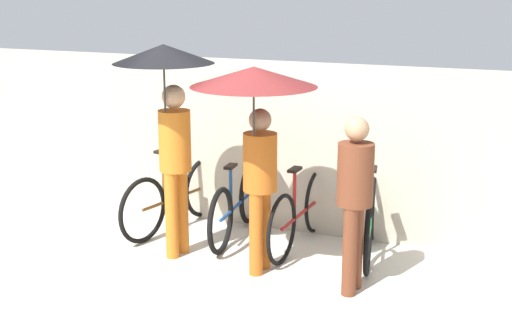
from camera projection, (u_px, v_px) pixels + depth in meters
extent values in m
plane|color=beige|center=(200.00, 303.00, 6.22)|extent=(30.00, 30.00, 0.00)
cube|color=#B2A893|center=(283.00, 147.00, 7.88)|extent=(10.27, 0.12, 1.89)
torus|color=black|center=(204.00, 187.00, 8.42)|extent=(0.20, 0.71, 0.72)
torus|color=black|center=(143.00, 210.00, 7.57)|extent=(0.20, 0.71, 0.72)
cylinder|color=brown|center=(175.00, 198.00, 8.00)|extent=(0.26, 1.04, 0.04)
cylinder|color=brown|center=(163.00, 177.00, 7.78)|extent=(0.04, 0.04, 0.57)
cube|color=black|center=(163.00, 151.00, 7.71)|extent=(0.13, 0.21, 0.03)
cylinder|color=brown|center=(204.00, 158.00, 8.33)|extent=(0.04, 0.04, 0.72)
cylinder|color=brown|center=(203.00, 127.00, 8.25)|extent=(0.44, 0.12, 0.03)
torus|color=black|center=(250.00, 193.00, 8.21)|extent=(0.12, 0.70, 0.70)
torus|color=black|center=(221.00, 221.00, 7.27)|extent=(0.12, 0.70, 0.70)
cylinder|color=#19478C|center=(236.00, 206.00, 7.74)|extent=(0.13, 1.01, 0.04)
cylinder|color=#19478C|center=(231.00, 190.00, 7.52)|extent=(0.04, 0.04, 0.48)
cube|color=black|center=(231.00, 166.00, 7.46)|extent=(0.11, 0.21, 0.03)
cylinder|color=#19478C|center=(250.00, 168.00, 8.14)|extent=(0.04, 0.04, 0.61)
cylinder|color=#19478C|center=(250.00, 142.00, 8.06)|extent=(0.44, 0.07, 0.03)
torus|color=black|center=(317.00, 201.00, 7.91)|extent=(0.07, 0.71, 0.71)
torus|color=black|center=(282.00, 229.00, 7.00)|extent=(0.07, 0.71, 0.71)
cylinder|color=maroon|center=(300.00, 214.00, 7.46)|extent=(0.07, 1.03, 0.04)
cylinder|color=maroon|center=(294.00, 195.00, 7.23)|extent=(0.04, 0.04, 0.51)
cube|color=black|center=(295.00, 170.00, 7.17)|extent=(0.10, 0.20, 0.03)
cylinder|color=maroon|center=(317.00, 173.00, 7.83)|extent=(0.04, 0.04, 0.64)
cylinder|color=maroon|center=(318.00, 145.00, 7.75)|extent=(0.44, 0.04, 0.03)
torus|color=black|center=(373.00, 206.00, 7.68)|extent=(0.18, 0.73, 0.74)
torus|color=black|center=(368.00, 237.00, 6.75)|extent=(0.18, 0.73, 0.74)
cylinder|color=#19662D|center=(371.00, 221.00, 7.22)|extent=(0.21, 0.97, 0.04)
cylinder|color=#19662D|center=(371.00, 199.00, 6.98)|extent=(0.04, 0.04, 0.57)
cube|color=black|center=(372.00, 169.00, 6.91)|extent=(0.12, 0.21, 0.03)
cylinder|color=#19662D|center=(375.00, 176.00, 7.60)|extent=(0.04, 0.04, 0.68)
cylinder|color=#19662D|center=(376.00, 145.00, 7.52)|extent=(0.44, 0.11, 0.03)
cylinder|color=#C66B1E|center=(182.00, 211.00, 7.29)|extent=(0.13, 0.13, 0.89)
cylinder|color=#C66B1E|center=(172.00, 215.00, 7.14)|extent=(0.13, 0.13, 0.89)
cylinder|color=#C66B1E|center=(175.00, 141.00, 7.03)|extent=(0.32, 0.32, 0.61)
sphere|color=tan|center=(174.00, 97.00, 6.92)|extent=(0.23, 0.23, 0.23)
cylinder|color=#332D28|center=(165.00, 102.00, 6.81)|extent=(0.02, 0.02, 0.74)
cone|color=black|center=(163.00, 54.00, 6.70)|extent=(0.97, 0.97, 0.18)
cylinder|color=#B25619|center=(264.00, 228.00, 6.89)|extent=(0.13, 0.13, 0.81)
cylinder|color=#B25619|center=(256.00, 234.00, 6.73)|extent=(0.13, 0.13, 0.81)
cylinder|color=#B25619|center=(260.00, 162.00, 6.64)|extent=(0.32, 0.32, 0.55)
sphere|color=#997051|center=(260.00, 120.00, 6.54)|extent=(0.21, 0.21, 0.21)
cylinder|color=#332D28|center=(254.00, 125.00, 6.42)|extent=(0.02, 0.02, 0.70)
cone|color=#591919|center=(254.00, 77.00, 6.32)|extent=(1.15, 1.15, 0.18)
cylinder|color=brown|center=(356.00, 245.00, 6.44)|extent=(0.13, 0.13, 0.82)
cylinder|color=brown|center=(350.00, 252.00, 6.29)|extent=(0.13, 0.13, 0.82)
cylinder|color=brown|center=(355.00, 174.00, 6.20)|extent=(0.32, 0.32, 0.56)
sphere|color=tan|center=(357.00, 129.00, 6.10)|extent=(0.21, 0.21, 0.21)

